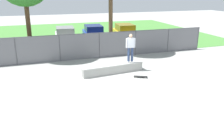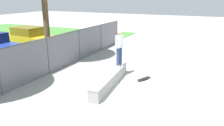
# 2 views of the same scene
# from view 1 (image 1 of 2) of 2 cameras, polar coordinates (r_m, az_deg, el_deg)

# --- Properties ---
(ground_plane) EXTENTS (80.00, 80.00, 0.00)m
(ground_plane) POSITION_cam_1_polar(r_m,az_deg,el_deg) (12.99, 2.55, -4.53)
(ground_plane) COLOR #9E9E99
(grass_strip) EXTENTS (29.63, 20.00, 0.02)m
(grass_strip) POSITION_cam_1_polar(r_m,az_deg,el_deg) (27.34, -8.64, 7.10)
(grass_strip) COLOR #478438
(grass_strip) RESTS_ON ground
(concrete_ledge) EXTENTS (3.97, 0.89, 0.57)m
(concrete_ledge) POSITION_cam_1_polar(r_m,az_deg,el_deg) (14.08, 0.28, -1.48)
(concrete_ledge) COLOR #999993
(concrete_ledge) RESTS_ON ground
(skateboarder) EXTENTS (0.59, 0.33, 1.82)m
(skateboarder) POSITION_cam_1_polar(r_m,az_deg,el_deg) (14.15, 4.66, 4.00)
(skateboarder) COLOR beige
(skateboarder) RESTS_ON concrete_ledge
(skateboard) EXTENTS (0.81, 0.51, 0.09)m
(skateboard) POSITION_cam_1_polar(r_m,az_deg,el_deg) (13.55, 7.16, -3.37)
(skateboard) COLOR black
(skateboard) RESTS_ON ground
(chainlink_fence) EXTENTS (17.70, 0.07, 1.94)m
(chainlink_fence) POSITION_cam_1_polar(r_m,az_deg,el_deg) (17.24, -3.15, 4.69)
(chainlink_fence) COLOR #4C4C51
(chainlink_fence) RESTS_ON ground
(car_white) EXTENTS (2.24, 4.31, 1.66)m
(car_white) POSITION_cam_1_polar(r_m,az_deg,el_deg) (22.00, -11.56, 6.62)
(car_white) COLOR silver
(car_white) RESTS_ON ground
(car_blue) EXTENTS (2.24, 4.31, 1.66)m
(car_blue) POSITION_cam_1_polar(r_m,az_deg,el_deg) (22.79, -4.56, 7.29)
(car_blue) COLOR #233D9E
(car_blue) RESTS_ON ground
(car_yellow) EXTENTS (2.24, 4.31, 1.66)m
(car_yellow) POSITION_cam_1_polar(r_m,az_deg,el_deg) (23.54, 3.31, 7.64)
(car_yellow) COLOR gold
(car_yellow) RESTS_ON ground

